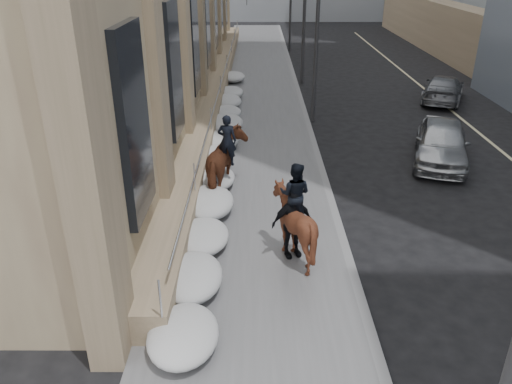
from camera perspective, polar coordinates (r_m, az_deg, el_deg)
ground at (r=12.57m, az=-0.50°, el=-11.42°), size 140.00×140.00×0.00m
sidewalk at (r=21.39m, az=-0.23°, el=5.06°), size 5.00×80.00×0.12m
curb at (r=21.54m, az=6.79°, el=5.02°), size 0.24×80.00×0.12m
lane_line at (r=23.79m, az=26.05°, el=4.40°), size 0.15×70.00×0.01m
streetlight_mid at (r=24.36m, az=6.62°, el=18.40°), size 1.71×0.24×8.00m
traffic_signal at (r=32.29m, az=3.80°, el=19.21°), size 4.10×0.22×6.00m
snow_bank at (r=19.54m, az=-4.44°, el=4.23°), size 1.70×18.10×0.76m
mounted_horse_left at (r=16.73m, az=-3.44°, el=3.37°), size 1.48×2.68×2.74m
mounted_horse_right at (r=13.22m, az=4.28°, el=-3.20°), size 2.02×2.15×2.64m
pedestrian at (r=13.29m, az=4.15°, el=-3.58°), size 1.24×0.83×1.96m
car_silver at (r=21.12m, az=20.45°, el=5.37°), size 3.39×5.28×1.67m
car_grey at (r=30.47m, az=20.62°, el=11.02°), size 3.83×5.38×1.45m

